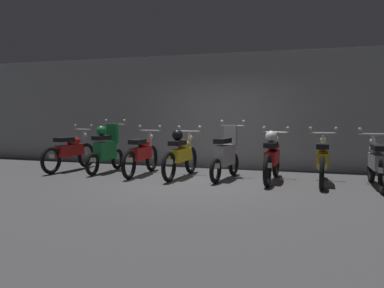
{
  "coord_description": "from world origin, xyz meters",
  "views": [
    {
      "loc": [
        2.52,
        -7.86,
        1.45
      ],
      "look_at": [
        -0.28,
        0.71,
        0.75
      ],
      "focal_mm": 37.7,
      "sensor_mm": 36.0,
      "label": 1
    }
  ],
  "objects_px": {
    "motorbike_slot_5": "(272,157)",
    "motorbike_slot_7": "(377,162)",
    "motorbike_slot_1": "(106,149)",
    "motorbike_slot_3": "(181,154)",
    "motorbike_slot_4": "(226,155)",
    "motorbike_slot_0": "(70,151)",
    "motorbike_slot_2": "(141,154)",
    "motorbike_slot_6": "(322,160)"
  },
  "relations": [
    {
      "from": "motorbike_slot_0",
      "to": "motorbike_slot_2",
      "type": "height_order",
      "value": "same"
    },
    {
      "from": "motorbike_slot_7",
      "to": "motorbike_slot_0",
      "type": "bearing_deg",
      "value": 178.62
    },
    {
      "from": "motorbike_slot_5",
      "to": "motorbike_slot_6",
      "type": "xyz_separation_m",
      "value": [
        1.01,
        0.03,
        -0.04
      ]
    },
    {
      "from": "motorbike_slot_3",
      "to": "motorbike_slot_7",
      "type": "bearing_deg",
      "value": 0.14
    },
    {
      "from": "motorbike_slot_1",
      "to": "motorbike_slot_2",
      "type": "relative_size",
      "value": 0.86
    },
    {
      "from": "motorbike_slot_4",
      "to": "motorbike_slot_5",
      "type": "relative_size",
      "value": 0.86
    },
    {
      "from": "motorbike_slot_4",
      "to": "motorbike_slot_7",
      "type": "height_order",
      "value": "motorbike_slot_4"
    },
    {
      "from": "motorbike_slot_3",
      "to": "motorbike_slot_5",
      "type": "height_order",
      "value": "same"
    },
    {
      "from": "motorbike_slot_0",
      "to": "motorbike_slot_6",
      "type": "distance_m",
      "value": 6.03
    },
    {
      "from": "motorbike_slot_5",
      "to": "motorbike_slot_7",
      "type": "relative_size",
      "value": 1.0
    },
    {
      "from": "motorbike_slot_0",
      "to": "motorbike_slot_3",
      "type": "relative_size",
      "value": 1.0
    },
    {
      "from": "motorbike_slot_2",
      "to": "motorbike_slot_5",
      "type": "bearing_deg",
      "value": 0.03
    },
    {
      "from": "motorbike_slot_1",
      "to": "motorbike_slot_7",
      "type": "distance_m",
      "value": 6.04
    },
    {
      "from": "motorbike_slot_1",
      "to": "motorbike_slot_2",
      "type": "bearing_deg",
      "value": -6.63
    },
    {
      "from": "motorbike_slot_0",
      "to": "motorbike_slot_1",
      "type": "xyz_separation_m",
      "value": [
        1.0,
        0.02,
        0.08
      ]
    },
    {
      "from": "motorbike_slot_0",
      "to": "motorbike_slot_2",
      "type": "xyz_separation_m",
      "value": [
        2.01,
        -0.1,
        0.0
      ]
    },
    {
      "from": "motorbike_slot_2",
      "to": "motorbike_slot_3",
      "type": "bearing_deg",
      "value": -4.59
    },
    {
      "from": "motorbike_slot_4",
      "to": "motorbike_slot_7",
      "type": "distance_m",
      "value": 3.01
    },
    {
      "from": "motorbike_slot_2",
      "to": "motorbike_slot_6",
      "type": "distance_m",
      "value": 4.02
    },
    {
      "from": "motorbike_slot_3",
      "to": "motorbike_slot_7",
      "type": "distance_m",
      "value": 4.02
    },
    {
      "from": "motorbike_slot_0",
      "to": "motorbike_slot_7",
      "type": "distance_m",
      "value": 7.04
    },
    {
      "from": "motorbike_slot_0",
      "to": "motorbike_slot_3",
      "type": "xyz_separation_m",
      "value": [
        3.01,
        -0.18,
        0.04
      ]
    },
    {
      "from": "motorbike_slot_2",
      "to": "motorbike_slot_4",
      "type": "xyz_separation_m",
      "value": [
        2.02,
        0.01,
        0.04
      ]
    },
    {
      "from": "motorbike_slot_1",
      "to": "motorbike_slot_5",
      "type": "relative_size",
      "value": 0.86
    },
    {
      "from": "motorbike_slot_0",
      "to": "motorbike_slot_6",
      "type": "height_order",
      "value": "same"
    },
    {
      "from": "motorbike_slot_0",
      "to": "motorbike_slot_7",
      "type": "bearing_deg",
      "value": -1.38
    },
    {
      "from": "motorbike_slot_7",
      "to": "motorbike_slot_3",
      "type": "bearing_deg",
      "value": -179.86
    },
    {
      "from": "motorbike_slot_1",
      "to": "motorbike_slot_5",
      "type": "bearing_deg",
      "value": -1.64
    },
    {
      "from": "motorbike_slot_1",
      "to": "motorbike_slot_6",
      "type": "xyz_separation_m",
      "value": [
        5.03,
        -0.08,
        -0.08
      ]
    },
    {
      "from": "motorbike_slot_1",
      "to": "motorbike_slot_6",
      "type": "height_order",
      "value": "motorbike_slot_1"
    },
    {
      "from": "motorbike_slot_1",
      "to": "motorbike_slot_7",
      "type": "bearing_deg",
      "value": -1.78
    },
    {
      "from": "motorbike_slot_4",
      "to": "motorbike_slot_5",
      "type": "height_order",
      "value": "motorbike_slot_4"
    },
    {
      "from": "motorbike_slot_7",
      "to": "motorbike_slot_6",
      "type": "bearing_deg",
      "value": 174.01
    },
    {
      "from": "motorbike_slot_2",
      "to": "motorbike_slot_3",
      "type": "height_order",
      "value": "same"
    },
    {
      "from": "motorbike_slot_6",
      "to": "motorbike_slot_4",
      "type": "bearing_deg",
      "value": -179.39
    },
    {
      "from": "motorbike_slot_6",
      "to": "motorbike_slot_0",
      "type": "bearing_deg",
      "value": 179.39
    },
    {
      "from": "motorbike_slot_1",
      "to": "motorbike_slot_3",
      "type": "distance_m",
      "value": 2.02
    },
    {
      "from": "motorbike_slot_0",
      "to": "motorbike_slot_6",
      "type": "bearing_deg",
      "value": -0.61
    },
    {
      "from": "motorbike_slot_4",
      "to": "motorbike_slot_3",
      "type": "bearing_deg",
      "value": -174.68
    },
    {
      "from": "motorbike_slot_1",
      "to": "motorbike_slot_3",
      "type": "height_order",
      "value": "motorbike_slot_1"
    },
    {
      "from": "motorbike_slot_0",
      "to": "motorbike_slot_4",
      "type": "distance_m",
      "value": 4.03
    },
    {
      "from": "motorbike_slot_7",
      "to": "motorbike_slot_1",
      "type": "bearing_deg",
      "value": 178.22
    }
  ]
}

